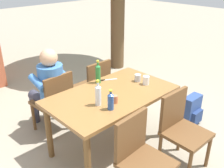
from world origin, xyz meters
name	(u,v)px	position (x,y,z in m)	size (l,w,h in m)	color
ground_plane	(112,145)	(0.00, 0.00, 0.00)	(24.00, 24.00, 0.00)	gray
dining_table	(112,101)	(0.00, 0.00, 0.65)	(1.49, 0.87, 0.74)	olive
chair_far_left	(55,100)	(-0.33, 0.74, 0.49)	(0.47, 0.47, 0.87)	brown
chair_near_right	(181,126)	(0.34, -0.74, 0.49)	(0.45, 0.45, 0.87)	brown
chair_far_right	(94,85)	(0.34, 0.74, 0.49)	(0.45, 0.45, 0.87)	brown
chair_near_left	(140,155)	(-0.34, -0.74, 0.49)	(0.46, 0.46, 0.87)	brown
person_in_white_shirt	(49,86)	(-0.34, 0.84, 0.66)	(0.47, 0.61, 1.18)	#3D70B2
bottle_blue	(111,101)	(-0.26, -0.25, 0.84)	(0.06, 0.06, 0.22)	#2D56A3
bottle_clear	(98,94)	(-0.29, -0.09, 0.87)	(0.06, 0.06, 0.29)	white
bottle_green	(98,73)	(0.08, 0.33, 0.87)	(0.06, 0.06, 0.30)	#287A38
cup_terracotta	(115,99)	(-0.13, -0.18, 0.79)	(0.07, 0.07, 0.09)	#BC6B47
cup_white	(146,80)	(0.48, -0.11, 0.80)	(0.08, 0.08, 0.11)	white
cup_steel	(138,78)	(0.47, 0.02, 0.79)	(0.08, 0.08, 0.09)	#B2B7BC
table_knife	(107,80)	(0.21, 0.32, 0.75)	(0.22, 0.13, 0.01)	silver
backpack_by_near_side	(192,111)	(1.18, -0.42, 0.21)	(0.30, 0.20, 0.43)	#2D4784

